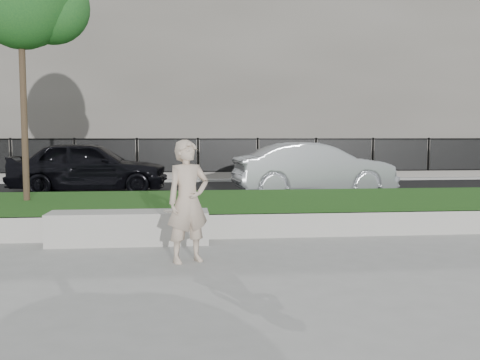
{
  "coord_description": "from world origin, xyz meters",
  "views": [
    {
      "loc": [
        -1.07,
        -7.59,
        1.68
      ],
      "look_at": [
        -0.17,
        1.2,
        0.95
      ],
      "focal_mm": 40.0,
      "sensor_mm": 36.0,
      "label": 1
    }
  ],
  "objects": [
    {
      "name": "ground",
      "position": [
        0.0,
        0.0,
        0.0
      ],
      "size": [
        90.0,
        90.0,
        0.0
      ],
      "primitive_type": "plane",
      "color": "gray",
      "rests_on": "ground"
    },
    {
      "name": "street",
      "position": [
        0.0,
        8.5,
        0.02
      ],
      "size": [
        34.0,
        7.0,
        0.04
      ],
      "primitive_type": "cube",
      "color": "black",
      "rests_on": "ground"
    },
    {
      "name": "iron_fence",
      "position": [
        0.0,
        12.0,
        0.54
      ],
      "size": [
        32.0,
        0.3,
        1.5
      ],
      "color": "slate",
      "rests_on": "far_pavement"
    },
    {
      "name": "car_silver",
      "position": [
        2.5,
        7.01,
        0.77
      ],
      "size": [
        4.55,
        1.94,
        1.46
      ],
      "primitive_type": "imported",
      "rotation": [
        0.0,
        0.0,
        1.66
      ],
      "color": "#999DA2",
      "rests_on": "street"
    },
    {
      "name": "grass_bank",
      "position": [
        0.0,
        3.0,
        0.2
      ],
      "size": [
        34.0,
        4.0,
        0.4
      ],
      "primitive_type": "cube",
      "color": "#0E380F",
      "rests_on": "ground"
    },
    {
      "name": "building_facade",
      "position": [
        0.0,
        20.0,
        5.0
      ],
      "size": [
        34.0,
        10.0,
        10.0
      ],
      "primitive_type": "cube",
      "color": "#5D5952",
      "rests_on": "ground"
    },
    {
      "name": "grass_kerb",
      "position": [
        0.0,
        1.04,
        0.2
      ],
      "size": [
        34.0,
        0.08,
        0.4
      ],
      "primitive_type": "cube",
      "color": "#ACA9A0",
      "rests_on": "ground"
    },
    {
      "name": "far_pavement",
      "position": [
        0.0,
        13.0,
        0.06
      ],
      "size": [
        34.0,
        3.0,
        0.12
      ],
      "primitive_type": "cube",
      "color": "gray",
      "rests_on": "ground"
    },
    {
      "name": "man",
      "position": [
        -1.04,
        -0.52,
        0.82
      ],
      "size": [
        0.7,
        0.61,
        1.63
      ],
      "primitive_type": "imported",
      "rotation": [
        0.0,
        0.0,
        0.44
      ],
      "color": "#C2AC95",
      "rests_on": "ground"
    },
    {
      "name": "book",
      "position": [
        -1.27,
        0.72,
        0.52
      ],
      "size": [
        0.28,
        0.26,
        0.03
      ],
      "primitive_type": "cube",
      "rotation": [
        0.0,
        0.0,
        0.45
      ],
      "color": "#EFE4CF",
      "rests_on": "stone_bench"
    },
    {
      "name": "car_dark",
      "position": [
        -3.82,
        8.14,
        0.8
      ],
      "size": [
        4.47,
        1.84,
        1.51
      ],
      "primitive_type": "imported",
      "rotation": [
        0.0,
        0.0,
        1.56
      ],
      "color": "black",
      "rests_on": "street"
    },
    {
      "name": "stone_bench",
      "position": [
        -1.95,
        0.8,
        0.25
      ],
      "size": [
        2.47,
        0.62,
        0.5
      ],
      "primitive_type": "cube",
      "color": "#ACA9A0",
      "rests_on": "ground"
    }
  ]
}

